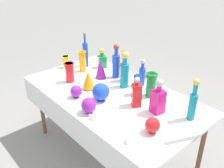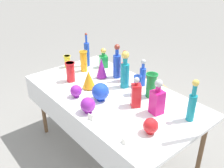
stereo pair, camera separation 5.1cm
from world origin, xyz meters
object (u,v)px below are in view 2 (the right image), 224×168
at_px(tall_bottle_4, 117,64).
at_px(square_decanter_0, 103,59).
at_px(tall_bottle_2, 192,103).
at_px(round_bowl_0, 76,91).
at_px(round_bowl_1, 100,92).
at_px(slender_vase_2, 137,85).
at_px(tall_bottle_1, 87,53).
at_px(tall_bottle_5, 143,74).
at_px(square_decanter_1, 136,94).
at_px(square_decanter_2, 157,99).
at_px(fluted_vase_0, 101,68).
at_px(slender_vase_0, 151,85).
at_px(slender_vase_3, 70,71).
at_px(round_bowl_3, 88,105).
at_px(round_bowl_2, 151,126).
at_px(slender_vase_4, 67,61).
at_px(cardboard_box_behind_left, 149,92).
at_px(tall_bottle_3, 124,70).
at_px(slender_vase_1, 84,61).
at_px(tall_bottle_0, 125,71).
at_px(fluted_vase_1, 89,79).

height_order(tall_bottle_4, square_decanter_0, tall_bottle_4).
distance_m(tall_bottle_2, round_bowl_0, 1.04).
bearing_deg(round_bowl_1, slender_vase_2, 67.68).
distance_m(tall_bottle_1, tall_bottle_5, 0.79).
bearing_deg(round_bowl_0, square_decanter_1, 33.93).
height_order(square_decanter_1, square_decanter_2, square_decanter_2).
distance_m(slender_vase_2, fluted_vase_0, 0.51).
relative_size(slender_vase_0, slender_vase_3, 1.12).
bearing_deg(tall_bottle_1, round_bowl_3, -34.56).
distance_m(square_decanter_2, round_bowl_2, 0.29).
distance_m(square_decanter_2, slender_vase_2, 0.35).
height_order(tall_bottle_4, slender_vase_4, tall_bottle_4).
height_order(tall_bottle_5, cardboard_box_behind_left, tall_bottle_5).
relative_size(tall_bottle_3, slender_vase_0, 1.45).
bearing_deg(tall_bottle_2, tall_bottle_1, 179.83).
height_order(tall_bottle_5, square_decanter_1, tall_bottle_5).
distance_m(square_decanter_0, cardboard_box_behind_left, 1.07).
bearing_deg(slender_vase_3, slender_vase_1, 116.56).
bearing_deg(tall_bottle_1, fluted_vase_0, -11.00).
bearing_deg(slender_vase_3, slender_vase_4, 154.62).
relative_size(square_decanter_0, round_bowl_1, 1.41).
xyz_separation_m(square_decanter_1, slender_vase_3, (-0.79, -0.18, -0.01)).
bearing_deg(square_decanter_1, slender_vase_2, 131.60).
bearing_deg(tall_bottle_0, slender_vase_1, -170.86).
xyz_separation_m(fluted_vase_1, round_bowl_3, (0.35, -0.26, -0.03)).
relative_size(tall_bottle_3, cardboard_box_behind_left, 0.62).
relative_size(fluted_vase_0, round_bowl_3, 1.62).
bearing_deg(fluted_vase_0, slender_vase_1, -170.36).
xyz_separation_m(tall_bottle_1, tall_bottle_4, (0.47, 0.06, 0.00)).
relative_size(square_decanter_1, round_bowl_1, 1.66).
bearing_deg(slender_vase_2, square_decanter_2, -16.88).
bearing_deg(cardboard_box_behind_left, round_bowl_3, -67.77).
bearing_deg(square_decanter_1, square_decanter_2, 16.27).
bearing_deg(fluted_vase_1, round_bowl_0, -72.31).
height_order(slender_vase_0, slender_vase_4, slender_vase_0).
height_order(square_decanter_2, fluted_vase_0, square_decanter_2).
bearing_deg(round_bowl_1, square_decanter_2, 26.49).
xyz_separation_m(tall_bottle_5, slender_vase_3, (-0.55, -0.51, -0.01)).
xyz_separation_m(slender_vase_0, round_bowl_3, (-0.16, -0.61, -0.05)).
xyz_separation_m(square_decanter_2, slender_vase_0, (-0.22, 0.17, -0.01)).
bearing_deg(tall_bottle_0, fluted_vase_0, -171.29).
bearing_deg(slender_vase_4, square_decanter_2, 3.20).
bearing_deg(round_bowl_3, tall_bottle_1, 145.44).
bearing_deg(tall_bottle_5, fluted_vase_0, -152.43).
xyz_separation_m(tall_bottle_0, round_bowl_1, (0.05, -0.35, -0.08)).
bearing_deg(cardboard_box_behind_left, slender_vase_3, -89.68).
height_order(square_decanter_0, fluted_vase_1, square_decanter_0).
xyz_separation_m(square_decanter_0, slender_vase_3, (0.07, -0.49, 0.01)).
bearing_deg(tall_bottle_2, round_bowl_2, -103.86).
relative_size(tall_bottle_4, cardboard_box_behind_left, 0.68).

